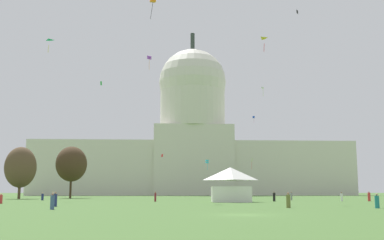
{
  "coord_description": "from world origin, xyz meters",
  "views": [
    {
      "loc": [
        -5.92,
        -35.97,
        1.79
      ],
      "look_at": [
        1.19,
        92.45,
        21.29
      ],
      "focal_mm": 43.89,
      "sensor_mm": 36.0,
      "label": 1
    }
  ],
  "objects": [
    {
      "name": "kite_red_low",
      "position": [
        -7.3,
        128.67,
        14.08
      ],
      "size": [
        0.59,
        0.68,
        1.1
      ],
      "rotation": [
        0.0,
        0.0,
        4.9
      ],
      "color": "red"
    },
    {
      "name": "capitol_building",
      "position": [
        5.14,
        159.53,
        21.27
      ],
      "size": [
        130.48,
        28.51,
        69.55
      ],
      "color": "beige",
      "rests_on": "ground_plane"
    },
    {
      "name": "person_red_mid_center",
      "position": [
        -29.42,
        33.18,
        0.66
      ],
      "size": [
        0.64,
        0.64,
        1.48
      ],
      "rotation": [
        0.0,
        0.0,
        5.64
      ],
      "color": "red",
      "rests_on": "ground_plane"
    },
    {
      "name": "person_maroon_lawn_far_left",
      "position": [
        -7.69,
        45.11,
        0.8
      ],
      "size": [
        0.38,
        0.38,
        1.69
      ],
      "rotation": [
        0.0,
        0.0,
        4.55
      ],
      "color": "maroon",
      "rests_on": "ground_plane"
    },
    {
      "name": "person_red_back_left",
      "position": [
        29.86,
        45.75,
        0.78
      ],
      "size": [
        0.48,
        0.48,
        1.72
      ],
      "rotation": [
        0.0,
        0.0,
        1.57
      ],
      "color": "red",
      "rests_on": "ground_plane"
    },
    {
      "name": "person_white_near_tree_west",
      "position": [
        25.3,
        46.72,
        0.75
      ],
      "size": [
        0.45,
        0.45,
        1.62
      ],
      "rotation": [
        0.0,
        0.0,
        2.83
      ],
      "color": "silver",
      "rests_on": "ground_plane"
    },
    {
      "name": "kite_white_high",
      "position": [
        27.34,
        121.54,
        37.11
      ],
      "size": [
        0.9,
        0.9,
        3.34
      ],
      "rotation": [
        0.0,
        0.0,
        3.83
      ],
      "color": "white"
    },
    {
      "name": "person_grey_aisle_center",
      "position": [
        18.59,
        55.44,
        0.76
      ],
      "size": [
        0.44,
        0.44,
        1.65
      ],
      "rotation": [
        0.0,
        0.0,
        5.25
      ],
      "color": "gray",
      "rests_on": "ground_plane"
    },
    {
      "name": "person_teal_near_tree_east",
      "position": [
        16.19,
        12.66,
        0.68
      ],
      "size": [
        0.53,
        0.53,
        1.53
      ],
      "rotation": [
        0.0,
        0.0,
        4.54
      ],
      "color": "#1E757A",
      "rests_on": "ground_plane"
    },
    {
      "name": "kite_turquoise_mid",
      "position": [
        -29.22,
        53.99,
        30.88
      ],
      "size": [
        1.55,
        1.18,
        2.44
      ],
      "rotation": [
        0.0,
        0.0,
        6.04
      ],
      "color": "teal"
    },
    {
      "name": "kite_lime_low",
      "position": [
        24.39,
        128.45,
        12.25
      ],
      "size": [
        0.44,
        1.03,
        3.82
      ],
      "rotation": [
        0.0,
        0.0,
        3.71
      ],
      "color": "#8CD133"
    },
    {
      "name": "kite_black_high",
      "position": [
        35.6,
        104.79,
        58.44
      ],
      "size": [
        0.76,
        0.97,
        1.42
      ],
      "rotation": [
        0.0,
        0.0,
        0.02
      ],
      "color": "black"
    },
    {
      "name": "tree_west_mid",
      "position": [
        -29.77,
        84.09,
        8.51
      ],
      "size": [
        10.68,
        10.86,
        12.95
      ],
      "color": "#42301E",
      "rests_on": "ground_plane"
    },
    {
      "name": "person_white_mid_left",
      "position": [
        -26.41,
        51.45,
        0.78
      ],
      "size": [
        0.38,
        0.38,
        1.69
      ],
      "rotation": [
        0.0,
        0.0,
        1.53
      ],
      "color": "silver",
      "rests_on": "ground_plane"
    },
    {
      "name": "kite_violet_high",
      "position": [
        -10.89,
        92.2,
        38.89
      ],
      "size": [
        1.31,
        1.33,
        4.13
      ],
      "rotation": [
        0.0,
        0.0,
        3.68
      ],
      "color": "purple"
    },
    {
      "name": "person_olive_back_right",
      "position": [
        7.18,
        14.23,
        0.74
      ],
      "size": [
        0.53,
        0.53,
        1.64
      ],
      "rotation": [
        0.0,
        0.0,
        0.19
      ],
      "color": "olive",
      "rests_on": "ground_plane"
    },
    {
      "name": "ground_plane",
      "position": [
        0.0,
        0.0,
        0.0
      ],
      "size": [
        800.0,
        800.0,
        0.0
      ],
      "primitive_type": "plane",
      "color": "#42662D"
    },
    {
      "name": "event_tent",
      "position": [
        4.74,
        41.5,
        2.86
      ],
      "size": [
        6.92,
        7.31,
        5.66
      ],
      "rotation": [
        0.0,
        0.0,
        -0.06
      ],
      "color": "white",
      "rests_on": "ground_plane"
    },
    {
      "name": "kite_blue_mid",
      "position": [
        26.65,
        135.37,
        29.05
      ],
      "size": [
        0.8,
        0.82,
        2.47
      ],
      "rotation": [
        0.0,
        0.0,
        3.3
      ],
      "color": "blue"
    },
    {
      "name": "kite_orange_high",
      "position": [
        -8.58,
        45.6,
        36.31
      ],
      "size": [
        1.19,
        1.24,
        4.24
      ],
      "rotation": [
        0.0,
        0.0,
        3.41
      ],
      "color": "orange"
    },
    {
      "name": "kite_cyan_low",
      "position": [
        4.84,
        86.93,
        9.42
      ],
      "size": [
        0.88,
        0.85,
        2.63
      ],
      "rotation": [
        0.0,
        0.0,
        1.65
      ],
      "color": "#33BCDB"
    },
    {
      "name": "person_denim_deep_crowd",
      "position": [
        -16.97,
        11.07,
        0.73
      ],
      "size": [
        0.55,
        0.55,
        1.6
      ],
      "rotation": [
        0.0,
        0.0,
        5.29
      ],
      "color": "#3D5684",
      "rests_on": "ground_plane"
    },
    {
      "name": "kite_green_high",
      "position": [
        -28.02,
        119.82,
        37.71
      ],
      "size": [
        0.55,
        0.5,
        1.31
      ],
      "rotation": [
        0.0,
        0.0,
        2.27
      ],
      "color": "green"
    },
    {
      "name": "tree_west_far",
      "position": [
        -39.27,
        73.9,
        7.16
      ],
      "size": [
        8.0,
        7.03,
        11.84
      ],
      "color": "brown",
      "rests_on": "ground_plane"
    },
    {
      "name": "person_navy_back_center",
      "position": [
        -29.73,
        57.23,
        0.67
      ],
      "size": [
        0.54,
        0.54,
        1.51
      ],
      "rotation": [
        0.0,
        0.0,
        1.34
      ],
      "color": "navy",
      "rests_on": "ground_plane"
    },
    {
      "name": "person_navy_edge_east",
      "position": [
        -18.75,
        20.03,
        0.77
      ],
      "size": [
        0.51,
        0.51,
        1.69
      ],
      "rotation": [
        0.0,
        0.0,
        1.79
      ],
      "color": "navy",
      "rests_on": "ground_plane"
    },
    {
      "name": "person_black_edge_west",
      "position": [
        12.81,
        45.22,
        0.76
      ],
      "size": [
        0.55,
        0.55,
        1.67
      ],
      "rotation": [
        0.0,
        0.0,
        5.96
      ],
      "color": "black",
      "rests_on": "ground_plane"
    },
    {
      "name": "kite_gold_mid",
      "position": [
        8.61,
        33.26,
        25.0
      ],
      "size": [
        1.27,
        1.34,
        2.13
      ],
      "rotation": [
        0.0,
        0.0,
        5.2
      ],
      "color": "gold"
    }
  ]
}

